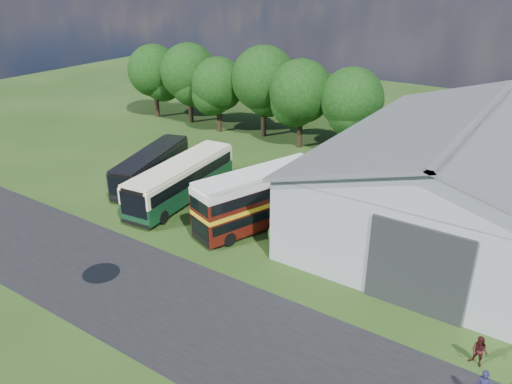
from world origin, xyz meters
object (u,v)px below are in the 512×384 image
Objects in this scene: bus_green_single at (181,180)px; visitor_b at (479,352)px; bus_dark_single at (152,166)px; storage_shed at (475,168)px; bus_maroon_double at (259,199)px.

visitor_b is at bearing -20.68° from bus_green_single.
bus_green_single is 4.55m from bus_dark_single.
bus_green_single is at bearing -31.95° from bus_dark_single.
storage_shed is at bearing 118.51° from visitor_b.
visitor_b is (27.67, -7.23, -0.68)m from bus_dark_single.
storage_shed is 15.91× the size of visitor_b.
bus_green_single reaches higher than visitor_b.
storage_shed is at bearing -0.02° from bus_dark_single.
bus_dark_single is at bearing -167.66° from bus_maroon_double.
bus_maroon_double is 11.90m from bus_dark_single.
bus_green_single is at bearing -162.71° from bus_maroon_double.
storage_shed is 14.95m from bus_maroon_double.
bus_dark_single is at bearing 178.89° from visitor_b.
bus_maroon_double is 6.34× the size of visitor_b.
visitor_b is at bearing -0.60° from bus_maroon_double.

